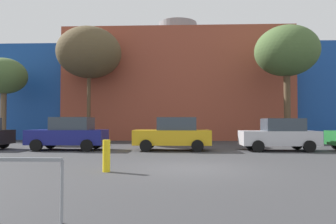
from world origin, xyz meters
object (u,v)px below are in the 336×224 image
object	(u,v)px
parked_car_1	(69,134)
bollard_yellow_0	(106,156)
parked_car_2	(173,134)
bare_tree_1	(287,52)
bare_tree_2	(89,53)
parked_car_3	(279,135)
bare_tree_0	(4,77)

from	to	relation	value
parked_car_1	bollard_yellow_0	bearing A→B (deg)	117.39
parked_car_2	bare_tree_1	size ratio (longest dim) A/B	0.50
bare_tree_2	bollard_yellow_0	size ratio (longest dim) A/B	8.97
parked_car_2	bollard_yellow_0	distance (m)	7.97
parked_car_2	parked_car_3	distance (m)	5.91
parked_car_1	bare_tree_1	bearing A→B (deg)	-159.16
parked_car_3	bare_tree_1	bearing A→B (deg)	-112.64
bare_tree_0	bollard_yellow_0	world-z (taller)	bare_tree_0
bollard_yellow_0	parked_car_2	bearing A→B (deg)	75.68
parked_car_3	bare_tree_2	bearing A→B (deg)	-28.57
parked_car_1	bare_tree_1	world-z (taller)	bare_tree_1
parked_car_2	bare_tree_1	distance (m)	11.35
bare_tree_1	parked_car_1	bearing A→B (deg)	-159.16
parked_car_2	bare_tree_0	world-z (taller)	bare_tree_0
parked_car_2	bollard_yellow_0	bearing A→B (deg)	75.68
bare_tree_1	bollard_yellow_0	distance (m)	17.66
parked_car_1	parked_car_3	bearing A→B (deg)	180.00
bare_tree_0	bare_tree_1	xyz separation A→B (m)	(21.71, -1.13, 1.55)
bare_tree_1	bare_tree_2	size ratio (longest dim) A/B	0.94
parked_car_3	bollard_yellow_0	size ratio (longest dim) A/B	4.04
bare_tree_2	bollard_yellow_0	bearing A→B (deg)	-71.45
bollard_yellow_0	parked_car_3	bearing A→B (deg)	44.39
parked_car_2	bare_tree_0	size ratio (longest dim) A/B	0.64
bare_tree_0	bare_tree_1	world-z (taller)	bare_tree_1
parked_car_3	bare_tree_0	world-z (taller)	bare_tree_0
parked_car_1	bare_tree_2	world-z (taller)	bare_tree_2
bare_tree_2	bare_tree_1	bearing A→B (deg)	-6.07
parked_car_1	parked_car_2	size ratio (longest dim) A/B	1.01
parked_car_3	bare_tree_1	size ratio (longest dim) A/B	0.48
parked_car_2	bare_tree_1	bearing A→B (deg)	-146.61
bare_tree_1	bare_tree_2	world-z (taller)	bare_tree_2
parked_car_3	bare_tree_2	xyz separation A→B (m)	(-12.80, 6.97, 6.24)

